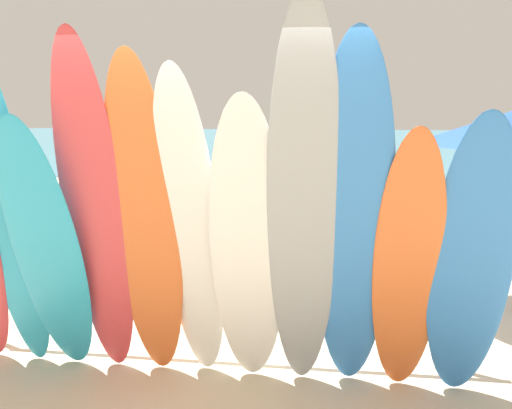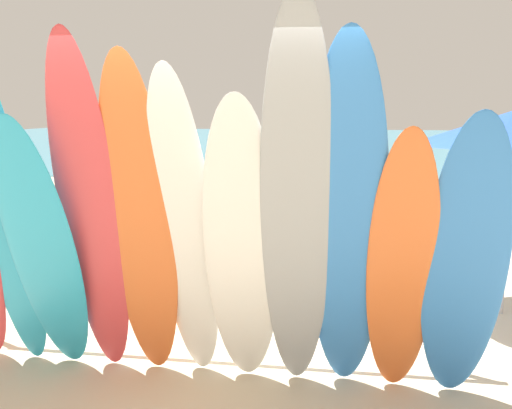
% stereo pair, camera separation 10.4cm
% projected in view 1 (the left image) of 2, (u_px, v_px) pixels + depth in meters
% --- Properties ---
extents(ground, '(60.00, 60.00, 0.00)m').
position_uv_depth(ground, '(313.00, 174.00, 18.63)').
color(ground, beige).
extents(ocean_water, '(60.00, 40.00, 0.02)m').
position_uv_depth(ocean_water, '(330.00, 142.00, 36.11)').
color(ocean_water, teal).
rests_on(ocean_water, ground).
extents(surfboard_rack, '(4.06, 0.07, 0.75)m').
position_uv_depth(surfboard_rack, '(216.00, 286.00, 4.87)').
color(surfboard_rack, brown).
rests_on(surfboard_rack, ground).
extents(surfboard_teal_1, '(0.52, 0.74, 2.63)m').
position_uv_depth(surfboard_teal_1, '(5.00, 208.00, 4.40)').
color(surfboard_teal_1, '#289EC6').
rests_on(surfboard_teal_1, ground).
extents(surfboard_teal_2, '(0.65, 0.78, 2.02)m').
position_uv_depth(surfboard_teal_2, '(46.00, 250.00, 4.39)').
color(surfboard_teal_2, '#289EC6').
rests_on(surfboard_teal_2, ground).
extents(surfboard_red_3, '(0.48, 0.72, 2.58)m').
position_uv_depth(surfboard_red_3, '(95.00, 214.00, 4.29)').
color(surfboard_red_3, '#D13D42').
rests_on(surfboard_red_3, ground).
extents(surfboard_orange_4, '(0.52, 0.67, 2.44)m').
position_uv_depth(surfboard_orange_4, '(145.00, 224.00, 4.28)').
color(surfboard_orange_4, orange).
rests_on(surfboard_orange_4, ground).
extents(surfboard_white_5, '(0.53, 0.75, 2.35)m').
position_uv_depth(surfboard_white_5, '(190.00, 231.00, 4.25)').
color(surfboard_white_5, white).
rests_on(surfboard_white_5, ground).
extents(surfboard_white_6, '(0.58, 0.75, 2.15)m').
position_uv_depth(surfboard_white_6, '(248.00, 248.00, 4.16)').
color(surfboard_white_6, white).
rests_on(surfboard_white_6, ground).
extents(surfboard_grey_7, '(0.56, 0.94, 2.75)m').
position_uv_depth(surfboard_grey_7, '(304.00, 210.00, 3.96)').
color(surfboard_grey_7, '#999EA3').
rests_on(surfboard_grey_7, ground).
extents(surfboard_blue_8, '(0.54, 0.86, 2.54)m').
position_uv_depth(surfboard_blue_8, '(353.00, 225.00, 4.00)').
color(surfboard_blue_8, '#337AD1').
rests_on(surfboard_blue_8, ground).
extents(surfboard_orange_9, '(0.49, 0.66, 1.95)m').
position_uv_depth(surfboard_orange_9, '(408.00, 268.00, 4.05)').
color(surfboard_orange_9, orange).
rests_on(surfboard_orange_9, ground).
extents(surfboard_blue_10, '(0.60, 0.63, 2.04)m').
position_uv_depth(surfboard_blue_10, '(471.00, 263.00, 3.98)').
color(surfboard_blue_10, '#337AD1').
rests_on(surfboard_blue_10, ground).
extents(beachgoer_strolling, '(0.45, 0.58, 1.72)m').
position_uv_depth(beachgoer_strolling, '(244.00, 162.00, 11.77)').
color(beachgoer_strolling, tan).
rests_on(beachgoer_strolling, ground).
extents(beachgoer_near_rack, '(0.57, 0.41, 1.71)m').
position_uv_depth(beachgoer_near_rack, '(258.00, 189.00, 7.92)').
color(beachgoer_near_rack, beige).
rests_on(beachgoer_near_rack, ground).
extents(beachgoer_by_water, '(0.45, 0.65, 1.73)m').
position_uv_depth(beachgoer_by_water, '(267.00, 174.00, 9.51)').
color(beachgoer_by_water, tan).
rests_on(beachgoer_by_water, ground).
extents(distant_boat, '(4.97, 2.12, 0.39)m').
position_uv_depth(distant_boat, '(283.00, 151.00, 26.24)').
color(distant_boat, teal).
rests_on(distant_boat, ground).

